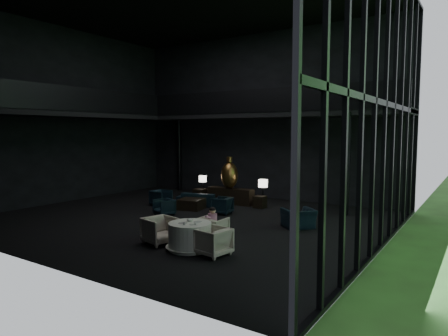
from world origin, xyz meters
The scene contains 34 objects.
floor centered at (0.00, 0.00, 0.00)m, with size 14.00×12.00×0.02m, color black.
wall_back centered at (0.00, 6.00, 4.00)m, with size 14.00×0.04×8.00m, color black.
wall_front centered at (0.00, -6.00, 4.00)m, with size 14.00×0.04×8.00m, color black.
wall_left centered at (-7.00, 0.00, 4.00)m, with size 0.04×12.00×8.00m, color black.
curtain_wall centered at (6.95, 0.00, 4.00)m, with size 0.20×12.00×8.00m, color black, non-canonical shape.
mezzanine_left centered at (-6.00, 0.00, 4.00)m, with size 2.00×12.00×0.25m, color black.
mezzanine_back centered at (1.00, 5.00, 4.00)m, with size 12.00×2.00×0.25m, color black.
railing_left centered at (-5.00, 0.00, 4.60)m, with size 0.06×12.00×1.00m, color black.
railing_back centered at (1.00, 4.00, 4.60)m, with size 12.00×0.06×1.00m, color black.
column_nw centered at (-5.00, 5.70, 2.00)m, with size 0.24×0.24×4.00m, color black.
column_ne centered at (4.80, 4.00, 2.00)m, with size 0.24×0.24×4.00m, color black.
console centered at (-0.30, 3.64, 0.35)m, with size 2.22×0.51×0.71m, color black.
bronze_urn centered at (-0.30, 3.55, 1.32)m, with size 0.76×0.76×1.42m.
side_table_left centered at (-1.90, 3.47, 0.28)m, with size 0.51×0.51×0.56m, color black.
table_lamp_left centered at (-1.90, 3.70, 1.00)m, with size 0.36×0.36×0.60m.
side_table_right centered at (1.30, 3.47, 0.26)m, with size 0.46×0.46×0.51m, color black.
table_lamp_right centered at (1.30, 3.74, 1.00)m, with size 0.41×0.41×0.68m.
sofa centered at (-1.13, 2.49, 0.38)m, with size 1.94×0.57×0.76m, color black.
lounge_armchair_west centered at (-2.59, 1.54, 0.37)m, with size 0.73×0.68×0.75m, color black.
lounge_armchair_east centered at (0.64, 1.54, 0.35)m, with size 0.68×0.63×0.70m, color black.
lounge_armchair_south centered at (-1.10, 0.08, 0.31)m, with size 0.61×0.57×0.62m, color black.
window_armchair centered at (4.11, 1.01, 0.41)m, with size 0.93×0.61×0.81m, color black.
coffee_table centered at (-0.97, 1.64, 0.22)m, with size 0.98×0.98×0.43m, color black.
dining_table centered at (2.57, -2.97, 0.33)m, with size 1.35×1.35×0.75m.
dining_chair_north centered at (2.58, -1.89, 0.40)m, with size 0.78×0.73×0.80m, color #C2AF8E.
dining_chair_east centered at (3.40, -3.04, 0.42)m, with size 0.82×0.76×0.84m, color #AA978B.
dining_chair_west centered at (1.47, -2.99, 0.47)m, with size 0.92×0.86×0.94m, color #B7A68D.
child centered at (2.62, -1.96, 0.74)m, with size 0.27×0.27×0.58m.
plate_a centered at (2.45, -3.13, 0.76)m, with size 0.24×0.24×0.01m, color white.
plate_b centered at (2.71, -2.80, 0.76)m, with size 0.23×0.23×0.02m, color white.
saucer centered at (2.78, -3.14, 0.76)m, with size 0.14×0.14×0.01m, color white.
coffee_cup centered at (2.87, -3.09, 0.79)m, with size 0.08×0.08×0.06m, color white.
cereal_bowl centered at (2.46, -2.83, 0.79)m, with size 0.17×0.17×0.09m, color white.
cream_pot centered at (2.61, -3.26, 0.78)m, with size 0.06×0.06×0.07m, color #99999E.
Camera 1 is at (9.28, -11.46, 3.24)m, focal length 32.00 mm.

